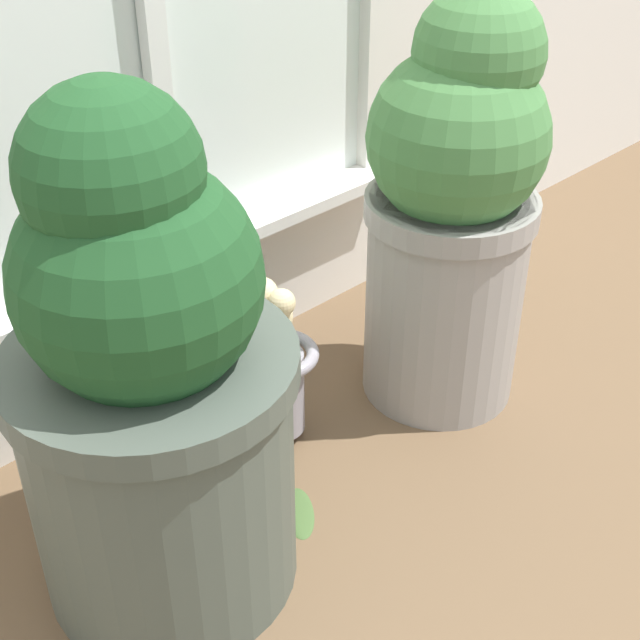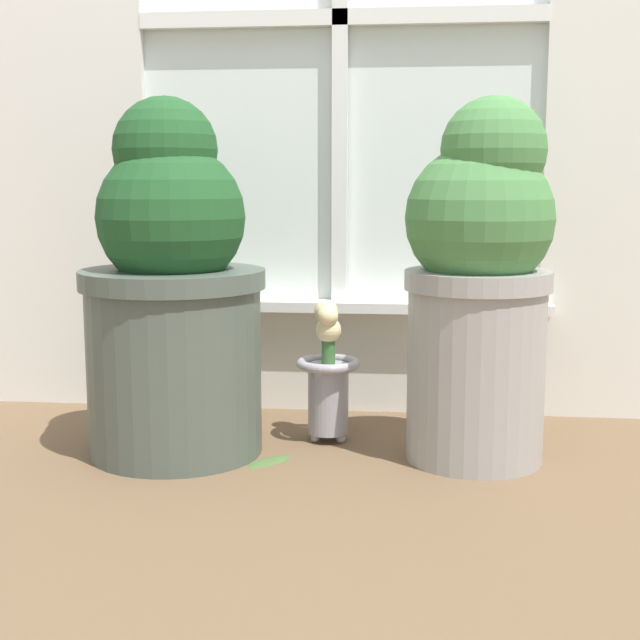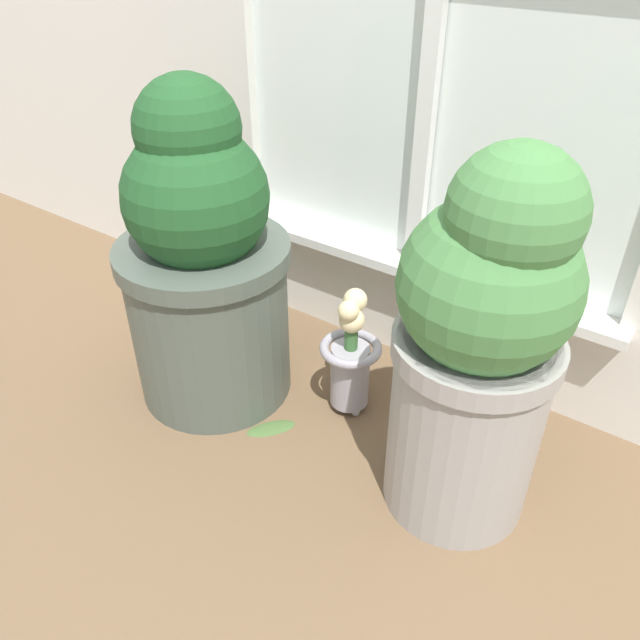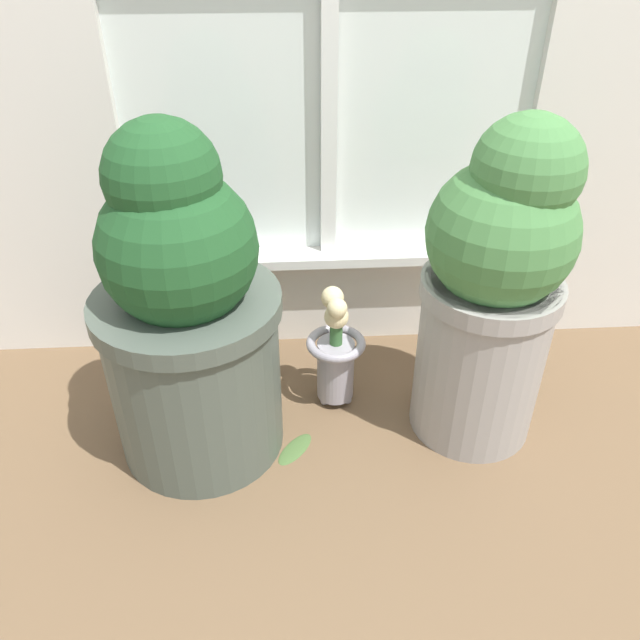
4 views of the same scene
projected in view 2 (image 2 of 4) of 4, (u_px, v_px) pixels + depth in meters
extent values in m
plane|color=brown|center=(314.00, 480.00, 1.66)|extent=(10.00, 10.00, 0.00)
cube|color=silver|center=(340.00, 354.00, 2.16)|extent=(0.93, 0.05, 0.27)
cube|color=white|center=(341.00, 20.00, 2.06)|extent=(0.93, 0.02, 1.30)
cube|color=white|center=(340.00, 17.00, 2.03)|extent=(0.04, 0.02, 1.30)
cube|color=white|center=(340.00, 17.00, 2.03)|extent=(0.93, 0.02, 0.04)
cube|color=white|center=(338.00, 307.00, 2.10)|extent=(0.99, 0.06, 0.02)
cylinder|color=#4C564C|center=(175.00, 362.00, 1.80)|extent=(0.35, 0.35, 0.38)
cylinder|color=#4C564C|center=(173.00, 279.00, 1.78)|extent=(0.37, 0.37, 0.04)
cylinder|color=#38281E|center=(172.00, 272.00, 1.78)|extent=(0.32, 0.32, 0.01)
sphere|color=#1E4C23|center=(171.00, 217.00, 1.76)|extent=(0.30, 0.30, 0.30)
sphere|color=#1E4C23|center=(165.00, 149.00, 1.75)|extent=(0.21, 0.21, 0.21)
ellipsoid|color=#1E4C23|center=(215.00, 225.00, 1.75)|extent=(0.04, 0.19, 0.24)
cylinder|color=#9E9993|center=(476.00, 366.00, 1.76)|extent=(0.27, 0.27, 0.38)
cylinder|color=#9E9993|center=(478.00, 280.00, 1.73)|extent=(0.29, 0.29, 0.04)
cylinder|color=#38281E|center=(478.00, 273.00, 1.73)|extent=(0.25, 0.25, 0.01)
sphere|color=#477F42|center=(480.00, 218.00, 1.71)|extent=(0.29, 0.29, 0.29)
sphere|color=#477F42|center=(494.00, 150.00, 1.68)|extent=(0.20, 0.20, 0.20)
ellipsoid|color=#477F42|center=(443.00, 224.00, 1.77)|extent=(0.12, 0.14, 0.21)
sphere|color=#99939E|center=(330.00, 432.00, 1.94)|extent=(0.02, 0.02, 0.02)
sphere|color=#99939E|center=(315.00, 438.00, 1.90)|extent=(0.02, 0.02, 0.02)
sphere|color=#99939E|center=(341.00, 438.00, 1.89)|extent=(0.02, 0.02, 0.02)
cylinder|color=#99939E|center=(329.00, 398.00, 1.90)|extent=(0.09, 0.09, 0.15)
torus|color=#99939E|center=(329.00, 364.00, 1.89)|extent=(0.14, 0.14, 0.02)
cylinder|color=#386633|center=(329.00, 345.00, 1.88)|extent=(0.03, 0.03, 0.08)
sphere|color=beige|center=(329.00, 330.00, 1.87)|extent=(0.05, 0.05, 0.05)
sphere|color=beige|center=(326.00, 312.00, 1.89)|extent=(0.05, 0.05, 0.05)
sphere|color=beige|center=(326.00, 316.00, 1.86)|extent=(0.04, 0.04, 0.04)
ellipsoid|color=#476633|center=(269.00, 460.00, 1.76)|extent=(0.10, 0.11, 0.01)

